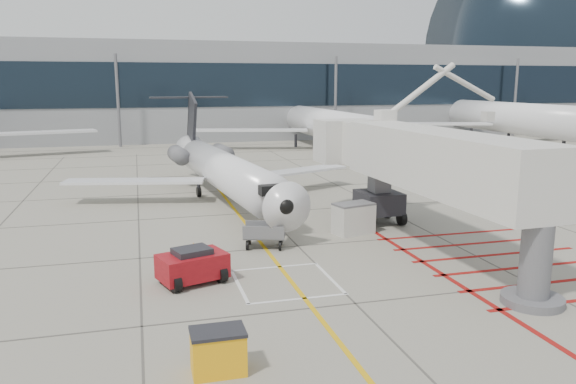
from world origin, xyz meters
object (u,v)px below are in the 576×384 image
object	(u,v)px
regional_jet	(233,155)
pushback_tug	(192,264)
spill_bin	(218,351)
jet_bridge	(439,173)

from	to	relation	value
regional_jet	pushback_tug	world-z (taller)	regional_jet
regional_jet	spill_bin	size ratio (longest dim) A/B	18.11
pushback_tug	spill_bin	size ratio (longest dim) A/B	1.78
regional_jet	pushback_tug	bearing A→B (deg)	-112.53
jet_bridge	pushback_tug	world-z (taller)	jet_bridge
regional_jet	pushback_tug	size ratio (longest dim) A/B	10.19
pushback_tug	spill_bin	world-z (taller)	pushback_tug
spill_bin	jet_bridge	bearing A→B (deg)	36.55
pushback_tug	regional_jet	bearing A→B (deg)	54.74
regional_jet	jet_bridge	bearing A→B (deg)	-62.91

